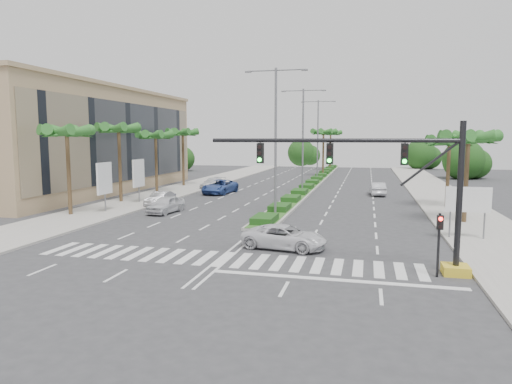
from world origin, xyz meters
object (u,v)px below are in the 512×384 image
(car_parked_a, at_px, (166,204))
(car_parked_b, at_px, (160,199))
(car_right, at_px, (378,189))
(car_parked_d, at_px, (213,183))
(car_crossing, at_px, (285,237))
(car_parked_c, at_px, (220,187))

(car_parked_a, relative_size, car_parked_b, 1.07)
(car_parked_a, bearing_deg, car_right, 49.82)
(car_parked_a, relative_size, car_parked_d, 0.92)
(car_right, bearing_deg, car_parked_b, 29.15)
(car_parked_b, distance_m, car_parked_d, 15.15)
(car_crossing, xyz_separation_m, car_right, (5.77, 27.20, 0.05))
(car_parked_a, height_order, car_parked_d, car_parked_a)
(car_parked_c, distance_m, car_parked_d, 5.22)
(car_parked_a, xyz_separation_m, car_parked_b, (-2.33, 3.77, -0.07))
(car_right, bearing_deg, car_crossing, 73.98)
(car_crossing, bearing_deg, car_parked_d, 35.53)
(car_parked_c, relative_size, car_parked_d, 1.22)
(car_parked_c, xyz_separation_m, car_crossing, (12.04, -24.48, -0.12))
(car_parked_d, distance_m, car_crossing, 32.50)
(car_crossing, bearing_deg, car_right, -3.00)
(car_parked_b, bearing_deg, car_right, 35.07)
(car_parked_a, distance_m, car_right, 24.77)
(car_parked_b, distance_m, car_right, 24.26)
(car_parked_a, height_order, car_parked_c, car_parked_c)
(car_parked_d, relative_size, car_right, 1.06)
(car_parked_d, xyz_separation_m, car_right, (20.30, -1.87, 0.05))
(car_parked_b, height_order, car_right, car_right)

